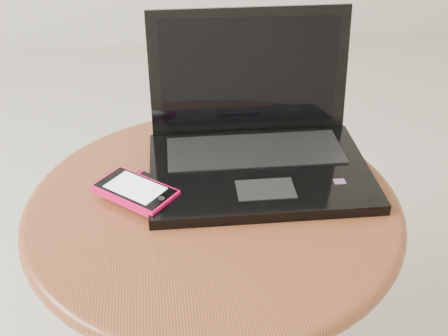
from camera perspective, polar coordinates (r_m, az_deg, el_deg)
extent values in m
cylinder|color=#4C2810|center=(1.05, -0.96, -13.73)|extent=(0.10, 0.10, 0.42)
cylinder|color=brown|center=(0.90, -1.09, -3.92)|extent=(0.57, 0.57, 0.03)
torus|color=brown|center=(0.90, -1.09, -3.92)|extent=(0.60, 0.60, 0.03)
cube|color=black|center=(0.94, 3.60, -0.37)|extent=(0.37, 0.26, 0.02)
cube|color=black|center=(0.97, 3.17, 1.79)|extent=(0.31, 0.12, 0.00)
cube|color=black|center=(0.88, 4.27, -2.18)|extent=(0.09, 0.06, 0.00)
cube|color=red|center=(0.91, 11.69, -1.36)|extent=(0.02, 0.01, 0.00)
cube|color=black|center=(1.01, 2.59, 9.82)|extent=(0.36, 0.05, 0.22)
cube|color=black|center=(1.00, 2.63, 9.75)|extent=(0.31, 0.04, 0.19)
cube|color=black|center=(0.89, -7.03, -2.75)|extent=(0.14, 0.14, 0.01)
cube|color=#B80C2F|center=(0.93, -9.67, -1.14)|extent=(0.05, 0.05, 0.00)
cube|color=#FB0956|center=(0.89, -9.00, -2.39)|extent=(0.14, 0.13, 0.01)
cube|color=black|center=(0.88, -9.04, -2.01)|extent=(0.13, 0.12, 0.00)
cube|color=silver|center=(0.88, -9.04, -1.96)|extent=(0.10, 0.10, 0.00)
cylinder|color=black|center=(0.85, -6.40, -3.10)|extent=(0.01, 0.01, 0.00)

